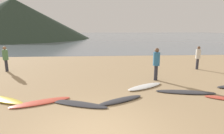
% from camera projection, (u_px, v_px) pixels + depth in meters
% --- Properties ---
extents(ground_plane, '(120.00, 120.00, 0.20)m').
position_uv_depth(ground_plane, '(97.00, 66.00, 14.79)').
color(ground_plane, tan).
rests_on(ground_plane, ground).
extents(ocean_water, '(140.00, 100.00, 0.01)m').
position_uv_depth(ocean_water, '(98.00, 36.00, 68.33)').
color(ocean_water, slate).
rests_on(ocean_water, ground).
extents(headland_hill, '(39.69, 39.69, 10.58)m').
position_uv_depth(headland_hill, '(14.00, 19.00, 49.68)').
color(headland_hill, '#28382B').
rests_on(headland_hill, ground).
extents(surfboard_1, '(2.36, 1.57, 0.10)m').
position_uv_depth(surfboard_1, '(2.00, 99.00, 7.59)').
color(surfboard_1, yellow).
rests_on(surfboard_1, ground).
extents(surfboard_2, '(2.32, 1.43, 0.08)m').
position_uv_depth(surfboard_2, '(41.00, 102.00, 7.32)').
color(surfboard_2, '#D84C38').
rests_on(surfboard_2, ground).
extents(surfboard_3, '(2.49, 1.38, 0.07)m').
position_uv_depth(surfboard_3, '(78.00, 104.00, 7.18)').
color(surfboard_3, '#333338').
rests_on(surfboard_3, ground).
extents(surfboard_4, '(2.03, 1.33, 0.09)m').
position_uv_depth(surfboard_4, '(121.00, 100.00, 7.50)').
color(surfboard_4, '#333338').
rests_on(surfboard_4, ground).
extents(surfboard_5, '(2.14, 1.60, 0.09)m').
position_uv_depth(surfboard_5, '(145.00, 86.00, 9.25)').
color(surfboard_5, white).
rests_on(surfboard_5, ground).
extents(surfboard_6, '(2.71, 1.06, 0.07)m').
position_uv_depth(surfboard_6, '(185.00, 92.00, 8.49)').
color(surfboard_6, '#333338').
rests_on(surfboard_6, ground).
extents(person_0, '(0.37, 0.37, 1.83)m').
position_uv_depth(person_0, '(156.00, 61.00, 10.33)').
color(person_0, '#2D2D38').
rests_on(person_0, ground).
extents(person_1, '(0.34, 0.34, 1.71)m').
position_uv_depth(person_1, '(5.00, 57.00, 12.46)').
color(person_1, '#2D2D38').
rests_on(person_1, ground).
extents(person_2, '(0.33, 0.33, 1.66)m').
position_uv_depth(person_2, '(198.00, 56.00, 13.13)').
color(person_2, '#2D2D38').
rests_on(person_2, ground).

